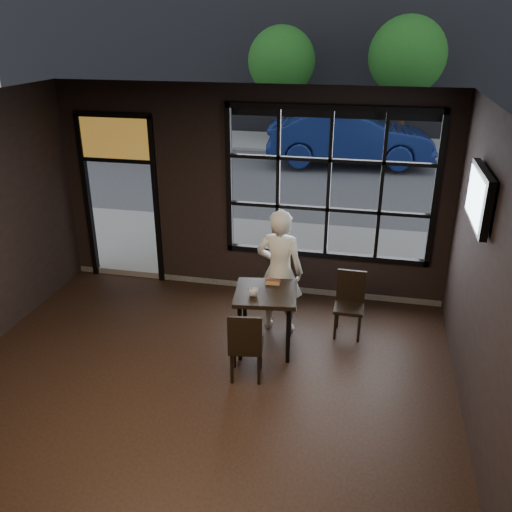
% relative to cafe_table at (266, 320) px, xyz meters
% --- Properties ---
extents(floor, '(6.00, 7.00, 0.02)m').
position_rel_cafe_table_xyz_m(floor, '(-0.61, -1.82, -0.43)').
color(floor, black).
rests_on(floor, ground).
extents(ceiling, '(6.00, 7.00, 0.02)m').
position_rel_cafe_table_xyz_m(ceiling, '(-0.61, -1.82, 2.79)').
color(ceiling, black).
rests_on(ceiling, ground).
extents(wall_right, '(0.04, 7.00, 3.20)m').
position_rel_cafe_table_xyz_m(wall_right, '(2.39, -1.82, 1.18)').
color(wall_right, black).
rests_on(wall_right, ground).
extents(window_frame, '(3.06, 0.12, 2.28)m').
position_rel_cafe_table_xyz_m(window_frame, '(0.59, 1.68, 1.38)').
color(window_frame, black).
rests_on(window_frame, ground).
extents(stained_transom, '(1.20, 0.06, 0.70)m').
position_rel_cafe_table_xyz_m(stained_transom, '(-2.71, 1.68, 1.93)').
color(stained_transom, orange).
rests_on(stained_transom, ground).
extents(street_asphalt, '(60.00, 41.00, 0.04)m').
position_rel_cafe_table_xyz_m(street_asphalt, '(-0.61, 22.18, -0.44)').
color(street_asphalt, '#545456').
rests_on(street_asphalt, ground).
extents(cafe_table, '(0.87, 0.87, 0.84)m').
position_rel_cafe_table_xyz_m(cafe_table, '(0.00, 0.00, 0.00)').
color(cafe_table, black).
rests_on(cafe_table, floor).
extents(chair_near, '(0.45, 0.45, 0.92)m').
position_rel_cafe_table_xyz_m(chair_near, '(-0.10, -0.65, 0.04)').
color(chair_near, black).
rests_on(chair_near, floor).
extents(chair_window, '(0.40, 0.40, 0.90)m').
position_rel_cafe_table_xyz_m(chair_window, '(1.04, 0.57, 0.03)').
color(chair_window, black).
rests_on(chair_window, floor).
extents(man, '(0.67, 0.47, 1.76)m').
position_rel_cafe_table_xyz_m(man, '(0.08, 0.54, 0.46)').
color(man, white).
rests_on(man, floor).
extents(hotdog, '(0.20, 0.09, 0.06)m').
position_rel_cafe_table_xyz_m(hotdog, '(0.05, 0.22, 0.45)').
color(hotdog, tan).
rests_on(hotdog, cafe_table).
extents(cup, '(0.13, 0.13, 0.10)m').
position_rel_cafe_table_xyz_m(cup, '(-0.13, -0.15, 0.47)').
color(cup, silver).
rests_on(cup, cafe_table).
extents(tv, '(0.12, 1.05, 0.61)m').
position_rel_cafe_table_xyz_m(tv, '(2.32, -0.15, 1.86)').
color(tv, black).
rests_on(tv, wall_right).
extents(navy_car, '(4.94, 2.18, 1.58)m').
position_rel_cafe_table_xyz_m(navy_car, '(0.46, 10.17, 0.47)').
color(navy_car, '#0F1E52').
rests_on(navy_car, street_asphalt).
extents(maroon_car, '(4.46, 2.52, 1.43)m').
position_rel_cafe_table_xyz_m(maroon_car, '(-6.05, 10.46, 0.39)').
color(maroon_car, '#340A13').
rests_on(maroon_car, street_asphalt).
extents(tree_left, '(2.30, 2.30, 3.93)m').
position_rel_cafe_table_xyz_m(tree_left, '(-2.16, 13.35, 2.35)').
color(tree_left, '#332114').
rests_on(tree_left, street_asphalt).
extents(tree_right, '(2.49, 2.49, 4.24)m').
position_rel_cafe_table_xyz_m(tree_right, '(1.98, 13.10, 2.57)').
color(tree_right, '#332114').
rests_on(tree_right, street_asphalt).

